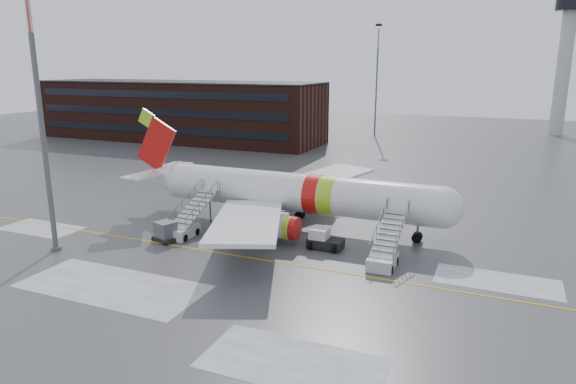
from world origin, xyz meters
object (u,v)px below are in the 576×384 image
at_px(airliner, 287,192).
at_px(light_mast_near, 40,112).
at_px(pushback_tug, 323,240).
at_px(uld_container, 166,232).
at_px(airstair_aft, 187,224).
at_px(airstair_fwd, 385,252).

height_order(airliner, light_mast_near, light_mast_near).
xyz_separation_m(pushback_tug, uld_container, (-13.93, -3.90, 0.08)).
bearing_deg(light_mast_near, pushback_tug, 24.20).
distance_m(airliner, airstair_aft, 10.28).
height_order(airstair_aft, pushback_tug, airstair_aft).
bearing_deg(light_mast_near, airstair_aft, 44.01).
relative_size(airliner, airstair_fwd, 4.55).
relative_size(airstair_fwd, uld_container, 2.90).
bearing_deg(pushback_tug, light_mast_near, -155.80).
distance_m(airstair_fwd, pushback_tug, 6.08).
height_order(pushback_tug, light_mast_near, light_mast_near).
bearing_deg(light_mast_near, airliner, 42.52).
height_order(airliner, pushback_tug, airliner).
height_order(uld_container, light_mast_near, light_mast_near).
bearing_deg(light_mast_near, uld_container, 37.35).
bearing_deg(uld_container, light_mast_near, -142.65).
bearing_deg(airstair_fwd, pushback_tug, 164.39).
relative_size(uld_container, light_mast_near, 0.12).
bearing_deg(airstair_fwd, airliner, 150.24).
bearing_deg(airstair_aft, uld_container, -108.85).
bearing_deg(airliner, uld_container, -133.47).
height_order(airstair_aft, light_mast_near, light_mast_near).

